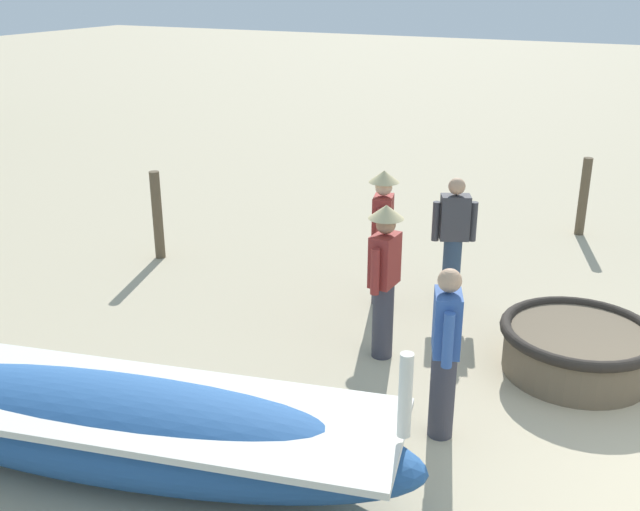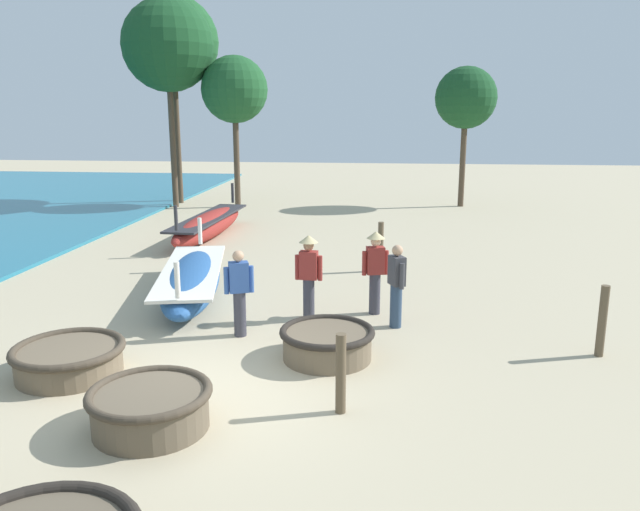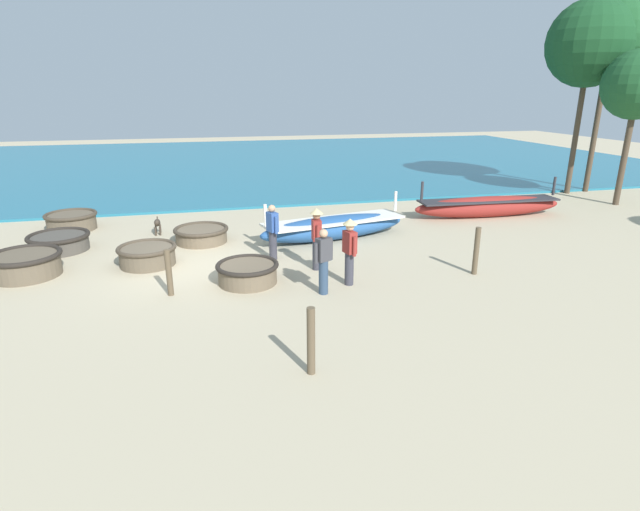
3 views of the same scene
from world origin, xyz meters
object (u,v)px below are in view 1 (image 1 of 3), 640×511
at_px(fisherman_hauling, 445,350).
at_px(fisherman_standing_right, 382,229).
at_px(fisherman_standing_left, 384,272).
at_px(mooring_post_shoreline, 157,215).
at_px(long_boat_red_hull, 118,425).
at_px(mooring_post_mid_beach, 584,197).
at_px(coracle_far_left, 577,347).
at_px(fisherman_with_hat, 453,238).

distance_m(fisherman_hauling, fisherman_standing_right, 2.81).
relative_size(fisherman_standing_left, mooring_post_shoreline, 1.33).
distance_m(long_boat_red_hull, fisherman_standing_right, 4.05).
bearing_deg(mooring_post_shoreline, mooring_post_mid_beach, -54.77).
xyz_separation_m(coracle_far_left, fisherman_standing_right, (0.71, 2.40, 0.67)).
distance_m(coracle_far_left, fisherman_with_hat, 2.07).
relative_size(fisherman_standing_left, mooring_post_mid_beach, 1.39).
height_order(long_boat_red_hull, mooring_post_mid_beach, long_boat_red_hull).
height_order(coracle_far_left, fisherman_with_hat, fisherman_with_hat).
relative_size(fisherman_with_hat, mooring_post_mid_beach, 1.30).
bearing_deg(mooring_post_shoreline, fisherman_standing_right, -91.15).
height_order(coracle_far_left, fisherman_standing_left, fisherman_standing_left).
bearing_deg(fisherman_standing_left, mooring_post_shoreline, 71.33).
distance_m(fisherman_standing_left, fisherman_standing_right, 1.35).
height_order(fisherman_standing_right, fisherman_with_hat, fisherman_standing_right).
bearing_deg(fisherman_standing_right, fisherman_standing_left, -157.51).
height_order(coracle_far_left, fisherman_standing_right, fisherman_standing_right).
relative_size(fisherman_standing_left, fisherman_standing_right, 1.00).
bearing_deg(mooring_post_shoreline, fisherman_with_hat, -85.29).
height_order(fisherman_standing_left, fisherman_standing_right, same).
bearing_deg(long_boat_red_hull, fisherman_standing_left, -24.40).
distance_m(fisherman_standing_right, fisherman_with_hat, 0.86).
xyz_separation_m(fisherman_hauling, mooring_post_shoreline, (2.44, 4.90, -0.21)).
bearing_deg(fisherman_with_hat, coracle_far_left, -124.21).
xyz_separation_m(fisherman_standing_right, fisherman_with_hat, (0.41, -0.75, -0.12)).
bearing_deg(fisherman_standing_left, long_boat_red_hull, 155.60).
bearing_deg(long_boat_red_hull, fisherman_hauling, -54.48).
xyz_separation_m(long_boat_red_hull, mooring_post_mid_beach, (7.69, -2.52, 0.22)).
bearing_deg(fisherman_standing_right, fisherman_hauling, -147.45).
xyz_separation_m(fisherman_standing_right, mooring_post_shoreline, (0.07, 3.39, -0.33)).
xyz_separation_m(fisherman_standing_left, mooring_post_mid_beach, (4.99, -1.29, -0.36)).
bearing_deg(long_boat_red_hull, mooring_post_shoreline, 33.70).
relative_size(coracle_far_left, mooring_post_mid_beach, 1.29).
height_order(long_boat_red_hull, fisherman_standing_right, fisherman_standing_right).
distance_m(fisherman_standing_left, fisherman_hauling, 1.50).
height_order(coracle_far_left, mooring_post_mid_beach, mooring_post_mid_beach).
bearing_deg(mooring_post_shoreline, coracle_far_left, -97.69).
distance_m(fisherman_hauling, fisherman_with_hat, 2.88).
xyz_separation_m(long_boat_red_hull, fisherman_standing_right, (3.95, -0.71, 0.57)).
distance_m(mooring_post_shoreline, mooring_post_mid_beach, 6.36).
bearing_deg(fisherman_standing_right, mooring_post_mid_beach, -25.83).
distance_m(coracle_far_left, long_boat_red_hull, 4.49).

